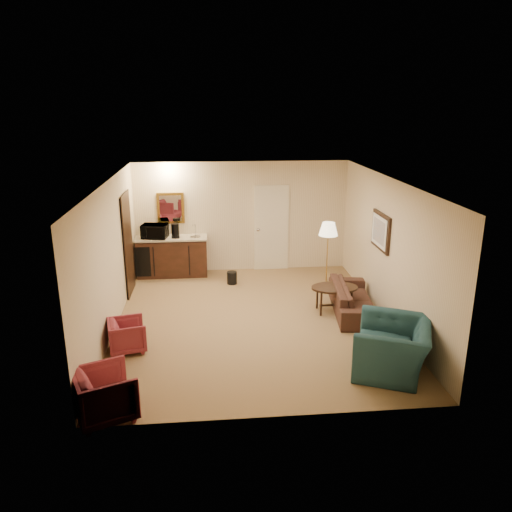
{
  "coord_description": "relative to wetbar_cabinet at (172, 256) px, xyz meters",
  "views": [
    {
      "loc": [
        -0.77,
        -8.5,
        3.89
      ],
      "look_at": [
        0.1,
        0.5,
        1.1
      ],
      "focal_mm": 35.0,
      "sensor_mm": 36.0,
      "label": 1
    }
  ],
  "objects": [
    {
      "name": "sofa",
      "position": [
        3.6,
        -2.52,
        -0.09
      ],
      "size": [
        0.77,
        1.93,
        0.73
      ],
      "primitive_type": "imported",
      "rotation": [
        0.0,
        0.0,
        1.45
      ],
      "color": "black",
      "rests_on": "ground"
    },
    {
      "name": "ground",
      "position": [
        1.65,
        -2.72,
        -0.46
      ],
      "size": [
        6.0,
        6.0,
        0.0
      ],
      "primitive_type": "plane",
      "color": "#91704A",
      "rests_on": "ground"
    },
    {
      "name": "microwave",
      "position": [
        -0.37,
        -0.03,
        0.65
      ],
      "size": [
        0.62,
        0.41,
        0.39
      ],
      "primitive_type": "imported",
      "rotation": [
        0.0,
        0.0,
        -0.18
      ],
      "color": "black",
      "rests_on": "wetbar_cabinet"
    },
    {
      "name": "wetbar_cabinet",
      "position": [
        0.0,
        0.0,
        0.0
      ],
      "size": [
        1.64,
        0.58,
        0.92
      ],
      "primitive_type": "cube",
      "color": "#3E1D13",
      "rests_on": "ground"
    },
    {
      "name": "rose_chair_near",
      "position": [
        -0.5,
        -3.69,
        -0.17
      ],
      "size": [
        0.65,
        0.68,
        0.59
      ],
      "primitive_type": "imported",
      "rotation": [
        0.0,
        0.0,
        1.8
      ],
      "color": "maroon",
      "rests_on": "ground"
    },
    {
      "name": "coffee_maker",
      "position": [
        0.1,
        -0.06,
        0.62
      ],
      "size": [
        0.2,
        0.2,
        0.33
      ],
      "primitive_type": "cylinder",
      "rotation": [
        0.0,
        0.0,
        -0.12
      ],
      "color": "black",
      "rests_on": "wetbar_cabinet"
    },
    {
      "name": "teal_armchair",
      "position": [
        3.55,
        -4.74,
        0.06
      ],
      "size": [
        1.19,
        1.41,
        1.05
      ],
      "primitive_type": "imported",
      "rotation": [
        0.0,
        0.0,
        -1.98
      ],
      "color": "#204651",
      "rests_on": "ground"
    },
    {
      "name": "waste_bin",
      "position": [
        1.35,
        -0.72,
        -0.32
      ],
      "size": [
        0.29,
        0.29,
        0.28
      ],
      "primitive_type": "cylinder",
      "rotation": [
        0.0,
        0.0,
        -0.38
      ],
      "color": "black",
      "rests_on": "ground"
    },
    {
      "name": "floor_lamp",
      "position": [
        3.35,
        -1.32,
        0.3
      ],
      "size": [
        0.42,
        0.42,
        1.51
      ],
      "primitive_type": "cube",
      "rotation": [
        0.0,
        0.0,
        -0.06
      ],
      "color": "gold",
      "rests_on": "ground"
    },
    {
      "name": "coffee_table",
      "position": [
        3.24,
        -2.46,
        -0.2
      ],
      "size": [
        0.9,
        0.61,
        0.52
      ],
      "primitive_type": "cube",
      "rotation": [
        0.0,
        0.0,
        -0.01
      ],
      "color": "black",
      "rests_on": "ground"
    },
    {
      "name": "room_walls",
      "position": [
        1.55,
        -1.95,
        1.26
      ],
      "size": [
        5.02,
        6.01,
        2.61
      ],
      "color": "beige",
      "rests_on": "ground"
    },
    {
      "name": "rose_chair_far",
      "position": [
        -0.5,
        -5.52,
        -0.09
      ],
      "size": [
        0.9,
        0.92,
        0.74
      ],
      "primitive_type": "imported",
      "rotation": [
        0.0,
        0.0,
        1.97
      ],
      "color": "maroon",
      "rests_on": "ground"
    }
  ]
}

